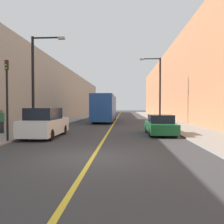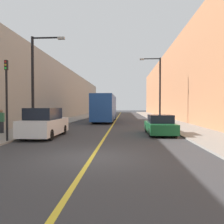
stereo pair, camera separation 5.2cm
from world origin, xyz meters
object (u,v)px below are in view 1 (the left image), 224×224
object	(u,v)px
parked_suv_left	(45,124)
pedestrian	(2,121)
car_right_near	(160,126)
traffic_light	(7,97)
street_lamp_right	(158,86)
bus	(105,108)
street_lamp_left	(36,78)

from	to	relation	value
parked_suv_left	pedestrian	bearing A→B (deg)	163.08
parked_suv_left	pedestrian	size ratio (longest dim) A/B	2.72
car_right_near	traffic_light	size ratio (longest dim) A/B	0.95
car_right_near	pedestrian	world-z (taller)	pedestrian
street_lamp_right	pedestrian	world-z (taller)	street_lamp_right
street_lamp_right	bus	bearing A→B (deg)	150.68
traffic_light	bus	bearing A→B (deg)	77.32
traffic_light	parked_suv_left	bearing A→B (deg)	60.93
car_right_near	traffic_light	xyz separation A→B (m)	(-9.16, -4.03, 1.90)
parked_suv_left	traffic_light	distance (m)	3.14
parked_suv_left	car_right_near	size ratio (longest dim) A/B	1.09
street_lamp_left	street_lamp_right	bearing A→B (deg)	44.28
street_lamp_right	pedestrian	bearing A→B (deg)	-140.91
street_lamp_left	pedestrian	xyz separation A→B (m)	(-2.45, -0.30, -3.13)
parked_suv_left	street_lamp_right	bearing A→B (deg)	51.36
bus	street_lamp_left	bearing A→B (deg)	-105.47
parked_suv_left	car_right_near	distance (m)	8.06
traffic_light	pedestrian	size ratio (longest dim) A/B	2.64
street_lamp_right	traffic_light	distance (m)	17.48
street_lamp_left	street_lamp_right	xyz separation A→B (m)	(10.38, 10.13, 0.29)
car_right_near	street_lamp_left	world-z (taller)	street_lamp_left
car_right_near	traffic_light	distance (m)	10.19
car_right_near	pedestrian	xyz separation A→B (m)	(-11.49, -0.60, 0.34)
bus	parked_suv_left	distance (m)	15.47
street_lamp_right	pedestrian	distance (m)	16.89
parked_suv_left	traffic_light	bearing A→B (deg)	-119.07
street_lamp_left	street_lamp_right	size ratio (longest dim) A/B	0.93
parked_suv_left	pedestrian	xyz separation A→B (m)	(-3.62, 1.10, 0.10)
pedestrian	bus	bearing A→B (deg)	66.03
parked_suv_left	street_lamp_left	bearing A→B (deg)	129.82
bus	street_lamp_right	distance (m)	7.95
traffic_light	pedestrian	world-z (taller)	traffic_light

